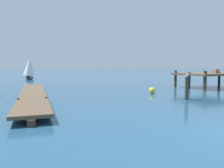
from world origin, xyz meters
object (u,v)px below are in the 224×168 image
(mooring_piling, at_px, (187,88))
(perched_seagull, at_px, (187,75))
(distant_sailboat, at_px, (29,68))
(mooring_buoy, at_px, (152,90))

(mooring_piling, bearing_deg, perched_seagull, -170.24)
(mooring_piling, bearing_deg, distant_sailboat, 107.81)
(mooring_piling, xyz_separation_m, distant_sailboat, (-10.05, 31.30, 1.17))
(perched_seagull, bearing_deg, mooring_buoy, 96.04)
(perched_seagull, bearing_deg, distant_sailboat, 107.80)
(perched_seagull, xyz_separation_m, mooring_buoy, (-0.42, 3.99, -1.50))
(distant_sailboat, bearing_deg, mooring_piling, -72.19)
(mooring_piling, distance_m, mooring_buoy, 4.05)
(mooring_piling, height_order, perched_seagull, perched_seagull)
(perched_seagull, relative_size, mooring_buoy, 0.60)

